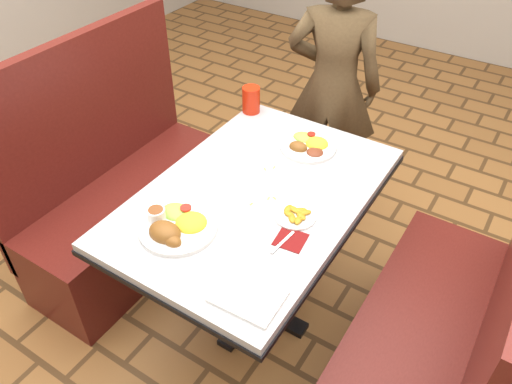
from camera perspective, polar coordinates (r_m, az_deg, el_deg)
dining_table at (r=2.07m, az=0.00°, el=-2.05°), size 0.81×1.21×0.75m
booth_bench_left at (r=2.69m, az=-14.50°, el=-1.05°), size 0.47×1.20×1.17m
booth_bench_right at (r=2.14m, az=19.11°, el=-16.23°), size 0.47×1.20×1.17m
diner_person at (r=2.83m, az=8.76°, el=11.85°), size 0.60×0.47×1.45m
near_dinner_plate at (r=1.84m, az=-9.17°, el=-3.50°), size 0.29×0.29×0.09m
far_dinner_plate at (r=2.25m, az=6.07°, el=5.56°), size 0.25×0.25×0.06m
plantain_plate at (r=1.89m, az=4.52°, el=-2.64°), size 0.16×0.16×0.02m
maroon_napkin at (r=1.81m, az=3.98°, el=-5.45°), size 0.12×0.12×0.00m
spoon_utensil at (r=1.79m, az=3.07°, el=-5.75°), size 0.02×0.13×0.00m
red_tumbler at (r=2.49m, az=-0.56°, el=10.50°), size 0.09×0.09×0.13m
paper_napkin at (r=1.63m, az=-0.93°, el=-11.84°), size 0.22×0.17×0.01m
knife_utensil at (r=1.84m, az=-7.16°, el=-4.19°), size 0.06×0.18×0.00m
fork_utensil at (r=1.80m, az=-7.94°, el=-5.81°), size 0.08×0.13×0.00m
lettuce_shreds at (r=2.03m, az=1.87°, el=0.55°), size 0.28×0.32×0.00m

